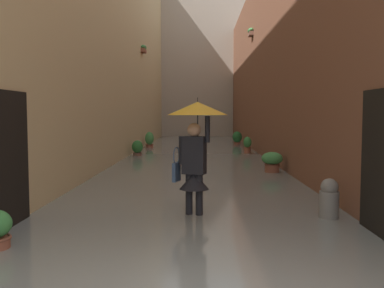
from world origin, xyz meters
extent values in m
plane|color=#605B56|center=(0.00, -14.69, 0.00)|extent=(73.44, 73.44, 0.00)
cube|color=slate|center=(0.00, -14.69, 0.07)|extent=(6.23, 35.38, 0.15)
cube|color=brown|center=(-3.61, -14.69, 4.06)|extent=(1.80, 33.38, 8.13)
cube|color=black|center=(-2.69, -2.99, 1.10)|extent=(0.08, 1.10, 2.20)
cube|color=brown|center=(-2.61, -17.76, 5.66)|extent=(0.20, 0.70, 0.18)
ellipsoid|color=#428947|center=(-2.61, -17.76, 5.82)|extent=(0.28, 0.76, 0.24)
cube|color=tan|center=(3.61, -14.69, 6.00)|extent=(1.80, 33.38, 11.99)
cube|color=black|center=(2.69, -3.38, 1.10)|extent=(0.08, 1.10, 2.20)
cube|color=brown|center=(2.61, -18.45, 4.99)|extent=(0.20, 0.70, 0.18)
ellipsoid|color=#428947|center=(2.61, -18.45, 5.15)|extent=(0.28, 0.76, 0.24)
cube|color=#A89989|center=(0.00, -30.28, 5.56)|extent=(9.03, 1.80, 11.12)
cube|color=#2D2319|center=(0.01, -4.14, 0.05)|extent=(0.17, 0.26, 0.10)
cylinder|color=black|center=(0.01, -4.14, 0.47)|extent=(0.15, 0.15, 0.74)
cube|color=#2D2319|center=(-0.17, -4.09, 0.05)|extent=(0.17, 0.26, 0.10)
cylinder|color=black|center=(-0.17, -4.09, 0.47)|extent=(0.15, 0.15, 0.74)
cube|color=black|center=(-0.08, -4.11, 1.16)|extent=(0.43, 0.32, 0.63)
cone|color=black|center=(-0.08, -4.11, 0.72)|extent=(0.62, 0.62, 0.28)
sphere|color=tan|center=(-0.08, -4.11, 1.58)|extent=(0.23, 0.23, 0.23)
cylinder|color=black|center=(-0.30, -4.05, 1.59)|extent=(0.10, 0.10, 0.44)
cylinder|color=black|center=(0.14, -4.18, 1.23)|extent=(0.10, 0.10, 0.48)
cylinder|color=black|center=(-0.14, -4.10, 1.71)|extent=(0.02, 0.02, 0.46)
cone|color=gold|center=(-0.14, -4.10, 1.94)|extent=(1.01, 1.01, 0.22)
cylinder|color=black|center=(-0.14, -4.10, 2.08)|extent=(0.01, 0.01, 0.08)
cube|color=#334766|center=(0.22, -4.18, 0.86)|extent=(0.14, 0.29, 0.32)
torus|color=#334766|center=(0.22, -4.18, 1.14)|extent=(0.10, 0.29, 0.30)
cylinder|color=#9E563D|center=(-2.27, -15.61, 0.19)|extent=(0.29, 0.29, 0.38)
torus|color=brown|center=(-2.27, -15.61, 0.38)|extent=(0.32, 0.32, 0.04)
ellipsoid|color=#387F3D|center=(-2.27, -15.61, 0.62)|extent=(0.35, 0.35, 0.47)
cylinder|color=brown|center=(-2.30, -9.44, 0.19)|extent=(0.42, 0.42, 0.37)
torus|color=brown|center=(-2.30, -9.44, 0.37)|extent=(0.46, 0.46, 0.04)
ellipsoid|color=#428947|center=(-2.30, -9.44, 0.55)|extent=(0.62, 0.62, 0.37)
cylinder|color=brown|center=(2.37, -14.37, 0.12)|extent=(0.36, 0.36, 0.25)
torus|color=brown|center=(2.37, -14.37, 0.25)|extent=(0.40, 0.40, 0.04)
ellipsoid|color=#2D7033|center=(2.37, -14.37, 0.51)|extent=(0.45, 0.45, 0.52)
cylinder|color=brown|center=(-2.28, -20.83, 0.13)|extent=(0.34, 0.34, 0.25)
torus|color=brown|center=(-2.28, -20.83, 0.25)|extent=(0.37, 0.37, 0.04)
ellipsoid|color=#23602D|center=(-2.28, -20.83, 0.56)|extent=(0.53, 0.53, 0.62)
cylinder|color=brown|center=(2.38, -18.61, 0.14)|extent=(0.39, 0.39, 0.28)
torus|color=brown|center=(2.38, -18.61, 0.28)|extent=(0.43, 0.43, 0.04)
ellipsoid|color=#428947|center=(2.38, -18.61, 0.61)|extent=(0.45, 0.45, 0.66)
cylinder|color=slate|center=(-2.30, -3.93, 0.29)|extent=(0.32, 0.32, 0.58)
sphere|color=slate|center=(-2.30, -3.93, 0.65)|extent=(0.29, 0.29, 0.29)
camera|label=1|loc=(-0.17, 3.01, 1.85)|focal=39.94mm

